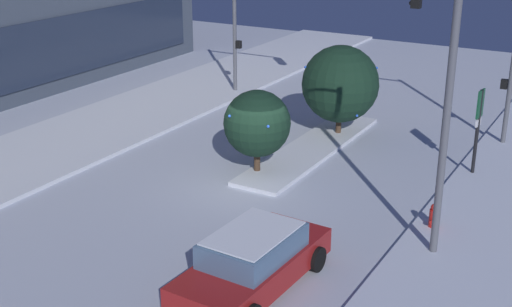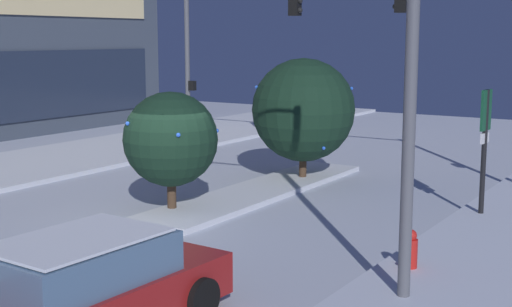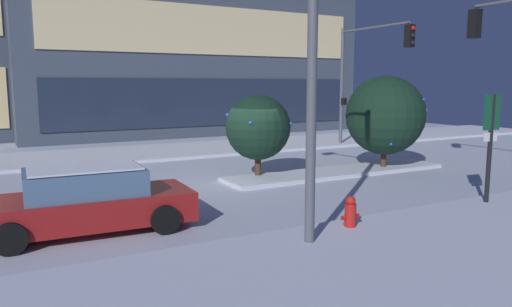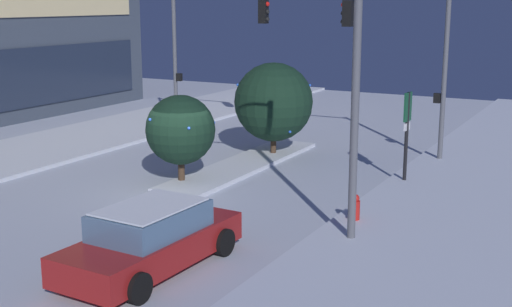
{
  "view_description": "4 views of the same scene",
  "coord_description": "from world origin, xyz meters",
  "px_view_note": "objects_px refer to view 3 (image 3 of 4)",
  "views": [
    {
      "loc": [
        -17.92,
        -10.61,
        8.88
      ],
      "look_at": [
        -0.68,
        -0.66,
        1.47
      ],
      "focal_mm": 48.04,
      "sensor_mm": 36.0,
      "label": 1
    },
    {
      "loc": [
        -12.1,
        -10.5,
        4.22
      ],
      "look_at": [
        2.09,
        -1.45,
        1.48
      ],
      "focal_mm": 50.07,
      "sensor_mm": 36.0,
      "label": 2
    },
    {
      "loc": [
        -7.2,
        -14.45,
        3.3
      ],
      "look_at": [
        0.87,
        0.18,
        0.93
      ],
      "focal_mm": 34.17,
      "sensor_mm": 36.0,
      "label": 3
    },
    {
      "loc": [
        -17.03,
        -12.22,
        5.9
      ],
      "look_at": [
        2.48,
        -1.71,
        0.95
      ],
      "focal_mm": 48.03,
      "sensor_mm": 36.0,
      "label": 4
    }
  ],
  "objects_px": {
    "decorated_tree_left_of_median": "(258,128)",
    "decorated_tree_median": "(385,115)",
    "parking_info_sign": "(491,136)",
    "car_near": "(86,201)",
    "traffic_light_corner_far_right": "(367,64)",
    "fire_hydrant": "(350,215)",
    "street_lamp_arched": "(283,5)"
  },
  "relations": [
    {
      "from": "decorated_tree_left_of_median",
      "to": "decorated_tree_median",
      "type": "bearing_deg",
      "value": -8.6
    },
    {
      "from": "parking_info_sign",
      "to": "decorated_tree_median",
      "type": "xyz_separation_m",
      "value": [
        1.65,
        5.68,
        0.17
      ]
    },
    {
      "from": "decorated_tree_left_of_median",
      "to": "parking_info_sign",
      "type": "bearing_deg",
      "value": -61.57
    },
    {
      "from": "car_near",
      "to": "decorated_tree_left_of_median",
      "type": "distance_m",
      "value": 7.42
    },
    {
      "from": "traffic_light_corner_far_right",
      "to": "fire_hydrant",
      "type": "relative_size",
      "value": 7.4
    },
    {
      "from": "street_lamp_arched",
      "to": "parking_info_sign",
      "type": "height_order",
      "value": "street_lamp_arched"
    },
    {
      "from": "traffic_light_corner_far_right",
      "to": "fire_hydrant",
      "type": "xyz_separation_m",
      "value": [
        -9.84,
        -10.74,
        -3.91
      ]
    },
    {
      "from": "car_near",
      "to": "traffic_light_corner_far_right",
      "type": "xyz_separation_m",
      "value": [
        15.0,
        7.82,
        3.61
      ]
    },
    {
      "from": "parking_info_sign",
      "to": "decorated_tree_left_of_median",
      "type": "distance_m",
      "value": 7.35
    },
    {
      "from": "street_lamp_arched",
      "to": "parking_info_sign",
      "type": "xyz_separation_m",
      "value": [
        6.25,
        -0.48,
        -2.96
      ]
    },
    {
      "from": "traffic_light_corner_far_right",
      "to": "street_lamp_arched",
      "type": "xyz_separation_m",
      "value": [
        -11.34,
        -10.23,
        0.59
      ]
    },
    {
      "from": "traffic_light_corner_far_right",
      "to": "decorated_tree_left_of_median",
      "type": "bearing_deg",
      "value": -63.69
    },
    {
      "from": "fire_hydrant",
      "to": "decorated_tree_left_of_median",
      "type": "distance_m",
      "value": 6.75
    },
    {
      "from": "traffic_light_corner_far_right",
      "to": "decorated_tree_median",
      "type": "height_order",
      "value": "traffic_light_corner_far_right"
    },
    {
      "from": "fire_hydrant",
      "to": "parking_info_sign",
      "type": "height_order",
      "value": "parking_info_sign"
    },
    {
      "from": "car_near",
      "to": "decorated_tree_median",
      "type": "distance_m",
      "value": 11.97
    },
    {
      "from": "street_lamp_arched",
      "to": "decorated_tree_left_of_median",
      "type": "height_order",
      "value": "street_lamp_arched"
    },
    {
      "from": "fire_hydrant",
      "to": "decorated_tree_left_of_median",
      "type": "bearing_deg",
      "value": 79.13
    },
    {
      "from": "parking_info_sign",
      "to": "decorated_tree_median",
      "type": "relative_size",
      "value": 0.84
    },
    {
      "from": "traffic_light_corner_far_right",
      "to": "fire_hydrant",
      "type": "height_order",
      "value": "traffic_light_corner_far_right"
    },
    {
      "from": "traffic_light_corner_far_right",
      "to": "car_near",
      "type": "bearing_deg",
      "value": -62.45
    },
    {
      "from": "fire_hydrant",
      "to": "decorated_tree_median",
      "type": "height_order",
      "value": "decorated_tree_median"
    },
    {
      "from": "car_near",
      "to": "parking_info_sign",
      "type": "relative_size",
      "value": 1.59
    },
    {
      "from": "parking_info_sign",
      "to": "traffic_light_corner_far_right",
      "type": "bearing_deg",
      "value": -20.57
    },
    {
      "from": "fire_hydrant",
      "to": "parking_info_sign",
      "type": "bearing_deg",
      "value": 0.31
    },
    {
      "from": "street_lamp_arched",
      "to": "decorated_tree_left_of_median",
      "type": "bearing_deg",
      "value": -30.71
    },
    {
      "from": "car_near",
      "to": "parking_info_sign",
      "type": "bearing_deg",
      "value": -13.67
    },
    {
      "from": "car_near",
      "to": "fire_hydrant",
      "type": "height_order",
      "value": "car_near"
    },
    {
      "from": "traffic_light_corner_far_right",
      "to": "fire_hydrant",
      "type": "distance_m",
      "value": 15.08
    },
    {
      "from": "traffic_light_corner_far_right",
      "to": "street_lamp_arched",
      "type": "distance_m",
      "value": 15.29
    },
    {
      "from": "traffic_light_corner_far_right",
      "to": "decorated_tree_left_of_median",
      "type": "distance_m",
      "value": 9.91
    },
    {
      "from": "street_lamp_arched",
      "to": "decorated_tree_left_of_median",
      "type": "xyz_separation_m",
      "value": [
        2.75,
        5.98,
        -3.09
      ]
    }
  ]
}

